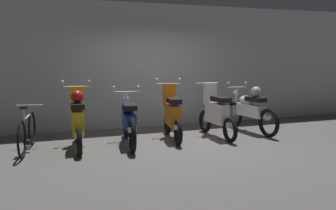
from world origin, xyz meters
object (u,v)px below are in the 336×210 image
motorbike_slot_3 (216,113)px  motorbike_slot_1 (129,120)px  motorbike_slot_4 (250,110)px  motorbike_slot_0 (78,119)px  motorbike_slot_2 (172,115)px  bicycle (27,132)px

motorbike_slot_3 → motorbike_slot_1: bearing=-178.4°
motorbike_slot_4 → motorbike_slot_3: bearing=-168.5°
motorbike_slot_0 → motorbike_slot_4: (3.97, 0.22, -0.04)m
motorbike_slot_1 → motorbike_slot_2: (1.00, 0.18, 0.04)m
motorbike_slot_0 → motorbike_slot_1: motorbike_slot_0 is taller
motorbike_slot_0 → bicycle: motorbike_slot_0 is taller
motorbike_slot_3 → motorbike_slot_4: 1.01m
motorbike_slot_1 → motorbike_slot_2: 1.01m
motorbike_slot_2 → motorbike_slot_3: 0.99m
motorbike_slot_0 → motorbike_slot_4: bearing=3.2°
motorbike_slot_0 → bicycle: 0.94m
motorbike_slot_1 → motorbike_slot_3: (1.98, 0.06, 0.03)m
motorbike_slot_0 → motorbike_slot_1: (1.00, -0.04, -0.08)m
motorbike_slot_1 → motorbike_slot_0: bearing=177.7°
motorbike_slot_1 → bicycle: 1.92m
motorbike_slot_3 → bicycle: (-3.90, 0.06, -0.16)m
motorbike_slot_0 → motorbike_slot_2: (1.99, 0.14, -0.04)m
motorbike_slot_4 → bicycle: 4.89m
motorbike_slot_0 → motorbike_slot_4: size_ratio=0.86×
motorbike_slot_3 → motorbike_slot_0: bearing=-179.7°
motorbike_slot_1 → motorbike_slot_4: bearing=5.0°
motorbike_slot_0 → bicycle: size_ratio=0.98×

